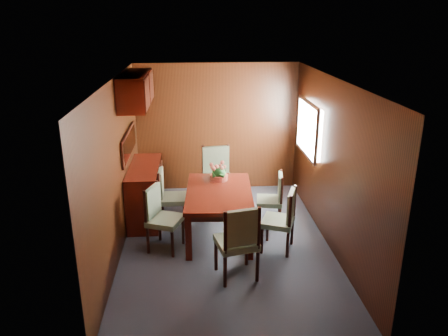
{
  "coord_description": "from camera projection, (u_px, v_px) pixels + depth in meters",
  "views": [
    {
      "loc": [
        -0.43,
        -5.71,
        3.19
      ],
      "look_at": [
        0.0,
        0.39,
        1.05
      ],
      "focal_mm": 35.0,
      "sensor_mm": 36.0,
      "label": 1
    }
  ],
  "objects": [
    {
      "name": "ground",
      "position": [
        226.0,
        244.0,
        6.46
      ],
      "size": [
        4.5,
        4.5,
        0.0
      ],
      "primitive_type": "plane",
      "color": "#303641",
      "rests_on": "ground"
    },
    {
      "name": "chair_head",
      "position": [
        239.0,
        239.0,
        5.41
      ],
      "size": [
        0.58,
        0.57,
        1.03
      ],
      "rotation": [
        0.0,
        0.0,
        0.23
      ],
      "color": "black",
      "rests_on": "ground"
    },
    {
      "name": "chair_left_far",
      "position": [
        168.0,
        194.0,
        6.92
      ],
      "size": [
        0.43,
        0.44,
        0.94
      ],
      "rotation": [
        0.0,
        0.0,
        -1.57
      ],
      "color": "black",
      "rests_on": "ground"
    },
    {
      "name": "chair_right_far",
      "position": [
        274.0,
        196.0,
        6.91
      ],
      "size": [
        0.45,
        0.47,
        0.87
      ],
      "rotation": [
        0.0,
        0.0,
        1.42
      ],
      "color": "black",
      "rests_on": "ground"
    },
    {
      "name": "chair_left_near",
      "position": [
        160.0,
        214.0,
        6.18
      ],
      "size": [
        0.57,
        0.58,
        0.96
      ],
      "rotation": [
        0.0,
        0.0,
        -1.94
      ],
      "color": "black",
      "rests_on": "ground"
    },
    {
      "name": "chair_right_near",
      "position": [
        283.0,
        217.0,
        6.13
      ],
      "size": [
        0.56,
        0.57,
        0.93
      ],
      "rotation": [
        0.0,
        0.0,
        1.19
      ],
      "color": "black",
      "rests_on": "ground"
    },
    {
      "name": "sideboard",
      "position": [
        146.0,
        192.0,
        7.17
      ],
      "size": [
        0.48,
        1.4,
        0.9
      ],
      "primitive_type": "cube",
      "color": "#350C06",
      "rests_on": "ground"
    },
    {
      "name": "chair_foot",
      "position": [
        217.0,
        173.0,
        7.59
      ],
      "size": [
        0.56,
        0.54,
        1.07
      ],
      "rotation": [
        0.0,
        0.0,
        3.26
      ],
      "color": "black",
      "rests_on": "ground"
    },
    {
      "name": "flower_centerpiece",
      "position": [
        219.0,
        171.0,
        6.88
      ],
      "size": [
        0.3,
        0.3,
        0.3
      ],
      "color": "#BC4D39",
      "rests_on": "dining_table"
    },
    {
      "name": "room_shell",
      "position": [
        217.0,
        131.0,
        6.23
      ],
      "size": [
        3.06,
        4.52,
        2.41
      ],
      "color": "black",
      "rests_on": "ground"
    },
    {
      "name": "dining_table",
      "position": [
        219.0,
        197.0,
        6.52
      ],
      "size": [
        1.05,
        1.6,
        0.73
      ],
      "rotation": [
        0.0,
        0.0,
        -0.05
      ],
      "color": "#350C06",
      "rests_on": "ground"
    }
  ]
}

